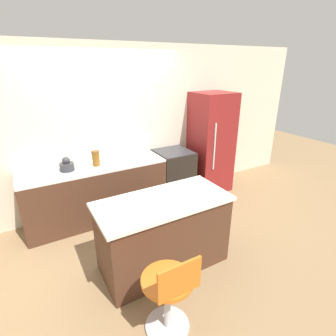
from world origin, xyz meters
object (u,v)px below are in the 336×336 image
refrigerator (211,143)px  mixing_bowl (124,157)px  stool_chair (169,295)px  oven_range (173,175)px  kettle (67,165)px

refrigerator → mixing_bowl: size_ratio=6.97×
mixing_bowl → stool_chair: bearing=-101.8°
oven_range → refrigerator: size_ratio=0.49×
stool_chair → mixing_bowl: mixing_bowl is taller
refrigerator → kettle: (-2.55, 0.02, 0.05)m
stool_chair → kettle: kettle is taller
mixing_bowl → refrigerator: bearing=-0.5°
oven_range → stool_chair: size_ratio=1.00×
oven_range → mixing_bowl: size_ratio=3.39×
oven_range → kettle: bearing=179.8°
refrigerator → stool_chair: size_ratio=2.06×
oven_range → refrigerator: refrigerator is taller
oven_range → refrigerator: bearing=-0.7°
refrigerator → oven_range: bearing=179.3°
oven_range → stool_chair: 2.58m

